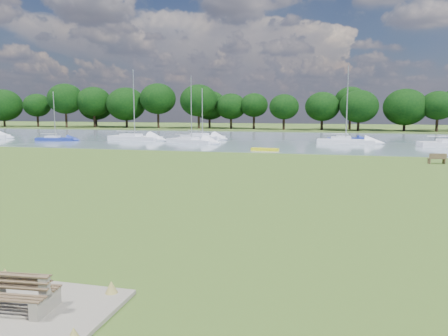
% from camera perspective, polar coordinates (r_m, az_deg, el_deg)
% --- Properties ---
extents(ground, '(220.00, 220.00, 0.00)m').
position_cam_1_polar(ground, '(23.20, -2.97, -3.43)').
color(ground, '#57672B').
extents(river, '(220.00, 40.00, 0.10)m').
position_cam_1_polar(river, '(64.27, 8.02, 3.69)').
color(river, gray).
rests_on(river, ground).
extents(far_bank, '(220.00, 20.00, 0.40)m').
position_cam_1_polar(far_bank, '(94.10, 9.95, 4.93)').
color(far_bank, '#4C6626').
rests_on(far_bank, ground).
extents(concrete_pad, '(4.20, 3.20, 0.10)m').
position_cam_1_polar(concrete_pad, '(11.15, -25.38, -16.57)').
color(concrete_pad, gray).
rests_on(concrete_pad, ground).
extents(bench_pair, '(1.74, 1.12, 0.89)m').
position_cam_1_polar(bench_pair, '(11.00, -25.51, -14.60)').
color(bench_pair, gray).
rests_on(bench_pair, concrete_pad).
extents(riverbank_bench, '(1.46, 0.72, 0.87)m').
position_cam_1_polar(riverbank_bench, '(39.76, 26.07, 1.12)').
color(riverbank_bench, brown).
rests_on(riverbank_bench, ground).
extents(kayak, '(3.00, 1.08, 0.29)m').
position_cam_1_polar(kayak, '(46.48, 5.35, 2.44)').
color(kayak, yellow).
rests_on(kayak, river).
extents(tree_line, '(131.16, 8.05, 9.75)m').
position_cam_1_polar(tree_line, '(90.47, 6.95, 8.56)').
color(tree_line, black).
rests_on(tree_line, far_bank).
extents(sailboat_0, '(7.28, 4.76, 7.36)m').
position_cam_1_polar(sailboat_0, '(64.51, -2.89, 4.24)').
color(sailboat_0, silver).
rests_on(sailboat_0, river).
extents(sailboat_3, '(5.40, 2.53, 6.74)m').
position_cam_1_polar(sailboat_3, '(64.79, -21.20, 3.69)').
color(sailboat_3, navy).
rests_on(sailboat_3, river).
extents(sailboat_4, '(8.38, 3.97, 9.81)m').
position_cam_1_polar(sailboat_4, '(63.25, -11.64, 4.06)').
color(sailboat_4, silver).
rests_on(sailboat_4, river).
extents(sailboat_5, '(5.15, 2.55, 7.10)m').
position_cam_1_polar(sailboat_5, '(62.81, 15.60, 3.83)').
color(sailboat_5, navy).
rests_on(sailboat_5, river).
extents(sailboat_6, '(7.42, 4.74, 8.61)m').
position_cam_1_polar(sailboat_6, '(57.14, -4.32, 3.73)').
color(sailboat_6, silver).
rests_on(sailboat_6, river).
extents(sailboat_7, '(7.18, 2.29, 9.80)m').
position_cam_1_polar(sailboat_7, '(57.78, 15.52, 3.59)').
color(sailboat_7, silver).
rests_on(sailboat_7, river).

